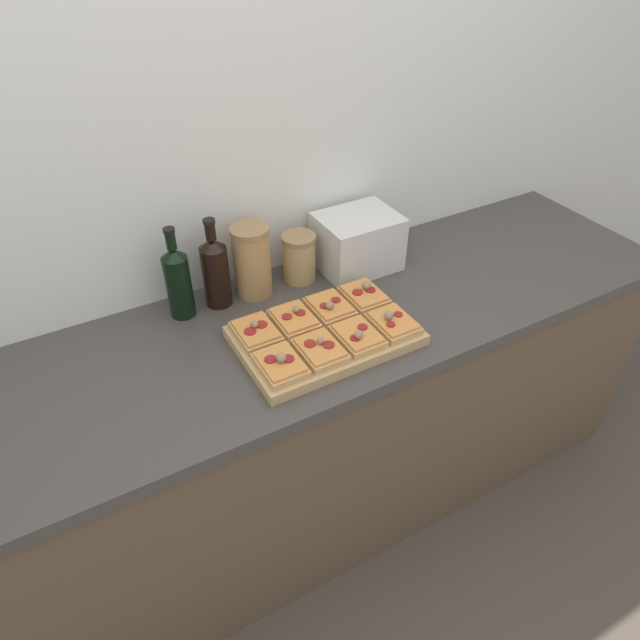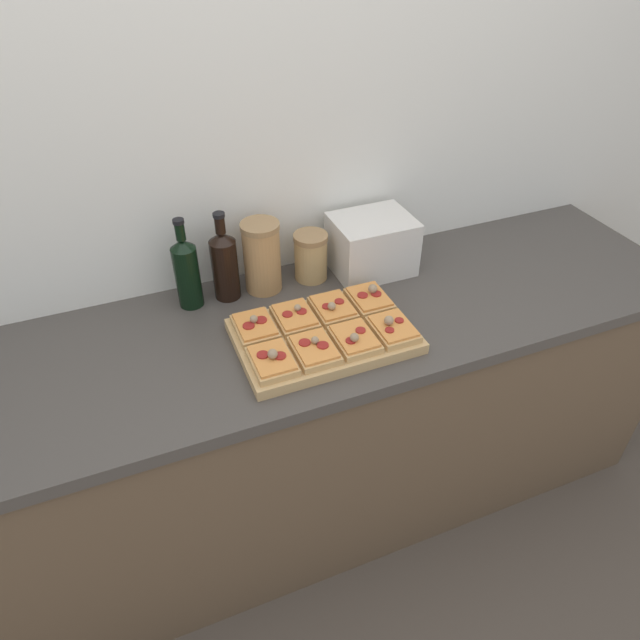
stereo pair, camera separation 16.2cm
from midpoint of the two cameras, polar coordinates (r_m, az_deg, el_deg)
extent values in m
plane|color=#4C4238|center=(2.20, -0.14, -24.21)|extent=(12.00, 12.00, 0.00)
cube|color=silver|center=(1.79, -11.14, 14.45)|extent=(6.00, 0.06, 2.50)
cube|color=brown|center=(2.01, -4.70, -11.29)|extent=(2.60, 0.64, 0.85)
cube|color=#423D38|center=(1.70, -5.46, -1.37)|extent=(2.63, 0.67, 0.04)
cube|color=tan|center=(1.62, -2.34, -1.69)|extent=(0.50, 0.33, 0.03)
cube|color=tan|center=(1.61, -9.30, -1.42)|extent=(0.11, 0.14, 0.02)
cube|color=#D6843D|center=(1.60, -9.35, -1.03)|extent=(0.10, 0.13, 0.01)
cylinder|color=maroon|center=(1.59, -9.93, -1.24)|extent=(0.03, 0.03, 0.00)
cylinder|color=maroon|center=(1.61, -8.77, -0.56)|extent=(0.03, 0.03, 0.00)
sphere|color=#937A5B|center=(1.60, -9.48, -0.52)|extent=(0.02, 0.02, 0.02)
cube|color=tan|center=(1.64, -5.45, -0.14)|extent=(0.11, 0.14, 0.02)
cube|color=#D6843D|center=(1.63, -5.48, 0.25)|extent=(0.10, 0.13, 0.01)
cylinder|color=maroon|center=(1.62, -6.19, 0.22)|extent=(0.03, 0.03, 0.00)
cylinder|color=maroon|center=(1.64, -4.81, 0.63)|extent=(0.03, 0.03, 0.00)
sphere|color=#937A5B|center=(1.64, -5.25, 0.96)|extent=(0.02, 0.02, 0.02)
cube|color=tan|center=(1.68, -1.76, 1.09)|extent=(0.11, 0.14, 0.02)
cube|color=#D6843D|center=(1.67, -1.77, 1.47)|extent=(0.10, 0.13, 0.01)
cylinder|color=maroon|center=(1.66, -2.35, 1.32)|extent=(0.03, 0.03, 0.00)
cylinder|color=maroon|center=(1.68, -1.17, 1.91)|extent=(0.03, 0.03, 0.00)
sphere|color=#937A5B|center=(1.64, -1.83, 1.38)|extent=(0.02, 0.02, 0.02)
cube|color=tan|center=(1.73, 1.74, 2.25)|extent=(0.11, 0.14, 0.02)
cube|color=#D6843D|center=(1.72, 1.75, 2.63)|extent=(0.10, 0.13, 0.01)
cylinder|color=maroon|center=(1.71, 1.06, 2.69)|extent=(0.03, 0.03, 0.00)
cylinder|color=maroon|center=(1.72, 2.39, 2.94)|extent=(0.03, 0.03, 0.00)
sphere|color=#937A5B|center=(1.72, 2.01, 3.41)|extent=(0.03, 0.03, 0.03)
cube|color=tan|center=(1.50, -7.11, -4.67)|extent=(0.11, 0.14, 0.02)
cube|color=#D6843D|center=(1.49, -7.15, -4.27)|extent=(0.10, 0.13, 0.01)
cylinder|color=maroon|center=(1.49, -8.10, -4.04)|extent=(0.03, 0.03, 0.00)
cylinder|color=maroon|center=(1.49, -6.34, -4.01)|extent=(0.03, 0.03, 0.00)
sphere|color=#937A5B|center=(1.47, -7.07, -3.88)|extent=(0.03, 0.03, 0.03)
cube|color=tan|center=(1.53, -3.02, -3.22)|extent=(0.11, 0.14, 0.02)
cube|color=#D6843D|center=(1.52, -3.04, -2.83)|extent=(0.10, 0.13, 0.01)
cylinder|color=maroon|center=(1.53, -4.05, -2.49)|extent=(0.03, 0.03, 0.00)
cylinder|color=maroon|center=(1.52, -2.20, -2.61)|extent=(0.03, 0.03, 0.00)
sphere|color=#937A5B|center=(1.52, -2.90, -2.12)|extent=(0.02, 0.02, 0.02)
cube|color=tan|center=(1.58, 0.86, -1.83)|extent=(0.11, 0.14, 0.02)
cube|color=#D6843D|center=(1.57, 0.86, -1.44)|extent=(0.10, 0.13, 0.01)
cylinder|color=maroon|center=(1.54, 0.54, -1.93)|extent=(0.03, 0.03, 0.00)
cylinder|color=maroon|center=(1.58, 1.36, -0.82)|extent=(0.03, 0.03, 0.00)
sphere|color=#937A5B|center=(1.54, 0.89, -1.58)|extent=(0.02, 0.02, 0.02)
cube|color=tan|center=(1.63, 4.50, -0.51)|extent=(0.11, 0.14, 0.02)
cube|color=#D6843D|center=(1.62, 4.53, -0.12)|extent=(0.10, 0.13, 0.01)
cylinder|color=maroon|center=(1.59, 4.23, -0.56)|extent=(0.03, 0.03, 0.00)
cylinder|color=maroon|center=(1.63, 5.03, 0.47)|extent=(0.03, 0.03, 0.00)
sphere|color=#937A5B|center=(1.61, 4.05, 0.38)|extent=(0.03, 0.03, 0.03)
cylinder|color=black|center=(1.74, -16.53, 3.12)|extent=(0.08, 0.08, 0.20)
cone|color=black|center=(1.68, -17.21, 6.30)|extent=(0.08, 0.08, 0.03)
cylinder|color=black|center=(1.66, -17.47, 7.50)|extent=(0.03, 0.03, 0.05)
cylinder|color=black|center=(1.65, -17.67, 8.46)|extent=(0.03, 0.03, 0.01)
cylinder|color=black|center=(1.76, -12.95, 4.19)|extent=(0.08, 0.08, 0.20)
cone|color=black|center=(1.71, -13.48, 7.34)|extent=(0.08, 0.08, 0.03)
cylinder|color=black|center=(1.69, -13.68, 8.53)|extent=(0.03, 0.03, 0.05)
cylinder|color=black|center=(1.67, -13.84, 9.48)|extent=(0.04, 0.04, 0.01)
cylinder|color=#AD7F4C|center=(1.79, -9.40, 5.51)|extent=(0.12, 0.12, 0.21)
cylinder|color=#937047|center=(1.73, -9.79, 8.76)|extent=(0.12, 0.12, 0.02)
cylinder|color=tan|center=(1.86, -4.61, 5.93)|extent=(0.11, 0.11, 0.14)
cylinder|color=#937047|center=(1.82, -4.74, 8.07)|extent=(0.11, 0.11, 0.02)
cube|color=beige|center=(1.91, 1.32, 7.77)|extent=(0.26, 0.21, 0.19)
cube|color=black|center=(1.81, 2.95, 7.89)|extent=(0.21, 0.01, 0.05)
cube|color=black|center=(1.97, 4.89, 8.98)|extent=(0.02, 0.02, 0.02)
camera|label=1|loc=(0.08, -92.86, -2.22)|focal=32.00mm
camera|label=2|loc=(0.08, 87.14, 2.22)|focal=32.00mm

